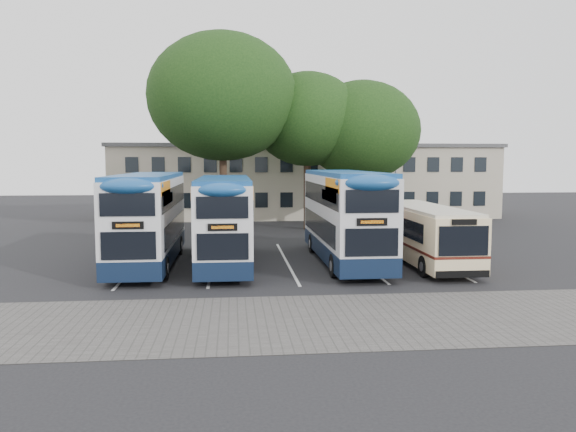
% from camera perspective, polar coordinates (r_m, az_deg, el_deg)
% --- Properties ---
extents(ground, '(120.00, 120.00, 0.00)m').
position_cam_1_polar(ground, '(22.83, 10.53, -6.60)').
color(ground, black).
rests_on(ground, ground).
extents(paving_strip, '(40.00, 6.00, 0.01)m').
position_cam_1_polar(paving_strip, '(17.63, 8.78, -10.22)').
color(paving_strip, '#595654').
rests_on(paving_strip, ground).
extents(bay_lines, '(14.12, 11.00, 0.01)m').
position_cam_1_polar(bay_lines, '(26.97, -0.17, -4.61)').
color(bay_lines, silver).
rests_on(bay_lines, ground).
extents(depot_building, '(32.40, 8.40, 6.20)m').
position_cam_1_polar(depot_building, '(48.84, 1.74, 3.69)').
color(depot_building, '#A9A288').
rests_on(depot_building, ground).
extents(lamp_post, '(0.25, 1.05, 9.06)m').
position_cam_1_polar(lamp_post, '(43.17, 10.93, 5.90)').
color(lamp_post, gray).
rests_on(lamp_post, ground).
extents(tree_left, '(9.84, 9.84, 13.16)m').
position_cam_1_polar(tree_left, '(37.76, -6.69, 11.93)').
color(tree_left, black).
rests_on(tree_left, ground).
extents(tree_mid, '(7.61, 7.61, 10.90)m').
position_cam_1_polar(tree_mid, '(39.34, 1.99, 9.78)').
color(tree_mid, black).
rests_on(tree_mid, ground).
extents(tree_right, '(8.20, 8.20, 10.42)m').
position_cam_1_polar(tree_right, '(40.25, 7.50, 8.59)').
color(tree_right, black).
rests_on(tree_right, ground).
extents(bus_dd_left, '(2.44, 10.08, 4.20)m').
position_cam_1_polar(bus_dd_left, '(26.47, -14.00, 0.07)').
color(bus_dd_left, '#0E1B33').
rests_on(bus_dd_left, ground).
extents(bus_dd_mid, '(2.35, 9.69, 4.04)m').
position_cam_1_polar(bus_dd_mid, '(25.85, -6.48, -0.13)').
color(bus_dd_mid, '#0E1B33').
rests_on(bus_dd_mid, ground).
extents(bus_dd_right, '(2.51, 10.34, 4.31)m').
position_cam_1_polar(bus_dd_right, '(26.52, 5.78, 0.35)').
color(bus_dd_right, '#0E1B33').
rests_on(bus_dd_right, ground).
extents(bus_single, '(2.30, 9.06, 2.70)m').
position_cam_1_polar(bus_single, '(27.02, 13.59, -1.48)').
color(bus_single, beige).
rests_on(bus_single, ground).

